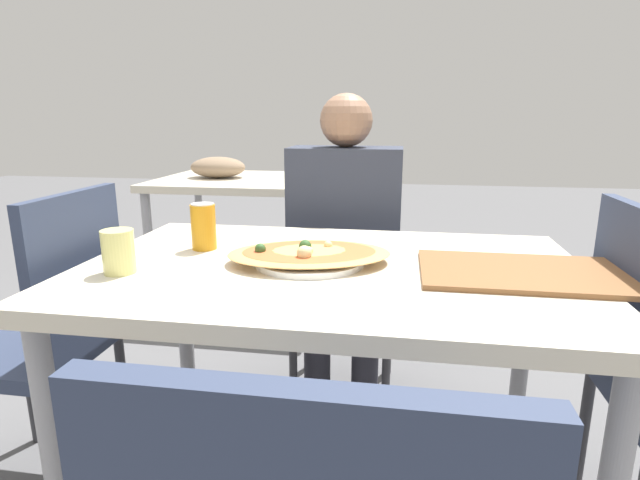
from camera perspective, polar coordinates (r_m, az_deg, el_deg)
The scene contains 9 objects.
dining_table at distance 1.24m, azimuth 1.23°, elevation -6.18°, with size 1.21×0.78×0.73m.
chair_far_seated at distance 1.97m, azimuth 3.13°, elevation -3.02°, with size 0.40×0.40×0.89m.
chair_side_left at distance 1.60m, azimuth -28.66°, elevation -8.93°, with size 0.40×0.40×0.89m.
person_seated at distance 1.82m, azimuth 2.82°, elevation 1.16°, with size 0.40×0.23×1.16m.
pizza_main at distance 1.22m, azimuth -1.26°, elevation -1.71°, with size 0.45×0.34×0.06m.
soda_can at distance 1.38m, azimuth -13.17°, elevation 1.52°, with size 0.07×0.07×0.12m.
drink_glass at distance 1.23m, azimuth -22.03°, elevation -1.23°, with size 0.07×0.07×0.10m.
serving_tray at distance 1.23m, azimuth 22.22°, elevation -3.46°, with size 0.46×0.29×0.01m.
background_table at distance 2.94m, azimuth -8.16°, elevation 5.95°, with size 1.10×0.80×0.85m.
Camera 1 is at (0.16, -1.15, 1.08)m, focal length 28.00 mm.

